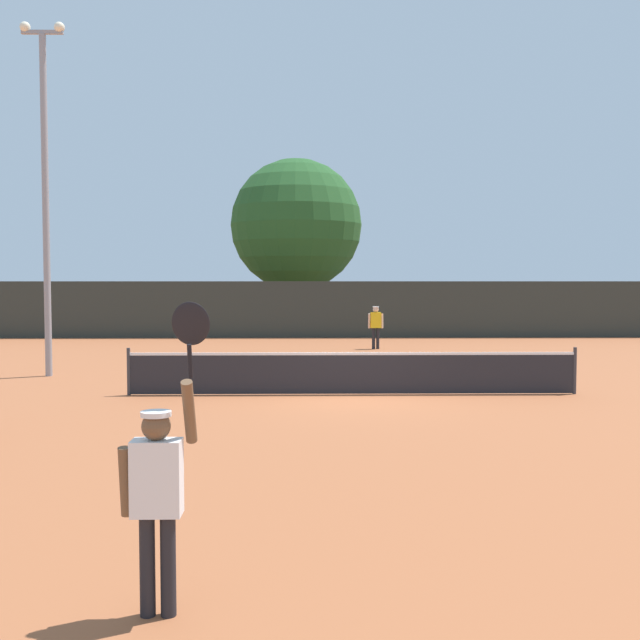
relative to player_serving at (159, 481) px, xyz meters
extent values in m
plane|color=#9E5633|center=(2.18, 11.06, -1.05)|extent=(120.00, 120.00, 0.00)
cube|color=#232328|center=(2.18, 11.06, -0.58)|extent=(10.12, 0.03, 0.91)
cube|color=white|center=(2.18, 11.06, -0.12)|extent=(10.12, 0.04, 0.06)
cylinder|color=#333338|center=(-2.88, 11.06, -0.52)|extent=(0.08, 0.08, 1.07)
cylinder|color=#333338|center=(7.24, 11.06, -0.52)|extent=(0.08, 0.08, 1.07)
cube|color=#2D332D|center=(2.18, 27.76, 0.22)|extent=(35.20, 0.12, 2.54)
cube|color=white|center=(-0.01, -0.01, 0.03)|extent=(0.38, 0.22, 0.58)
sphere|color=brown|center=(-0.01, -0.01, 0.43)|extent=(0.22, 0.22, 0.22)
cylinder|color=white|center=(-0.01, -0.01, 0.52)|extent=(0.23, 0.23, 0.04)
cylinder|color=black|center=(-0.09, -0.01, -0.66)|extent=(0.12, 0.12, 0.79)
cylinder|color=black|center=(0.07, -0.01, -0.66)|extent=(0.12, 0.12, 0.79)
cylinder|color=brown|center=(-0.25, -0.01, 0.00)|extent=(0.09, 0.17, 0.56)
cylinder|color=brown|center=(0.23, 0.07, 0.52)|extent=(0.09, 0.31, 0.54)
cylinder|color=black|center=(0.23, 0.13, 0.91)|extent=(0.04, 0.11, 0.28)
ellipsoid|color=black|center=(0.23, 0.19, 1.20)|extent=(0.30, 0.13, 0.36)
cube|color=yellow|center=(3.73, 22.21, 0.04)|extent=(0.38, 0.22, 0.59)
sphere|color=beige|center=(3.73, 22.21, 0.44)|extent=(0.22, 0.22, 0.22)
cylinder|color=white|center=(3.73, 22.21, 0.53)|extent=(0.24, 0.24, 0.04)
cylinder|color=black|center=(3.65, 22.21, -0.66)|extent=(0.12, 0.12, 0.80)
cylinder|color=black|center=(3.81, 22.21, -0.66)|extent=(0.12, 0.12, 0.80)
cylinder|color=beige|center=(3.49, 22.21, 0.01)|extent=(0.09, 0.17, 0.56)
cylinder|color=beige|center=(3.97, 22.21, 0.01)|extent=(0.09, 0.16, 0.56)
sphere|color=#CCE033|center=(3.15, 13.14, -1.02)|extent=(0.07, 0.07, 0.07)
cylinder|color=gray|center=(-5.85, 14.46, 3.49)|extent=(0.18, 0.18, 9.09)
cube|color=gray|center=(-5.85, 14.46, 8.09)|extent=(1.10, 0.10, 0.10)
sphere|color=#F2EDCC|center=(-6.30, 14.46, 8.22)|extent=(0.28, 0.28, 0.28)
sphere|color=#F2EDCC|center=(-5.40, 14.46, 8.22)|extent=(0.28, 0.28, 0.28)
cylinder|color=brown|center=(0.57, 33.66, 0.41)|extent=(0.56, 0.56, 2.92)
sphere|color=#235123|center=(0.57, 33.66, 4.46)|extent=(6.90, 6.90, 6.90)
cube|color=navy|center=(4.11, 33.69, -0.45)|extent=(2.44, 4.41, 0.90)
cube|color=#2D333D|center=(4.11, 33.39, 0.32)|extent=(1.98, 2.41, 0.64)
cylinder|color=black|center=(3.26, 35.09, -0.75)|extent=(0.22, 0.60, 0.60)
cylinder|color=black|center=(4.96, 35.09, -0.75)|extent=(0.22, 0.60, 0.60)
cylinder|color=black|center=(3.26, 32.29, -0.75)|extent=(0.22, 0.60, 0.60)
cylinder|color=black|center=(4.96, 32.29, -0.75)|extent=(0.22, 0.60, 0.60)
camera|label=1|loc=(1.14, -5.64, 1.54)|focal=41.69mm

